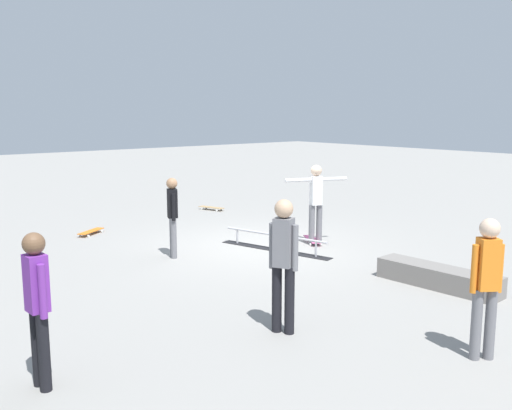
{
  "coord_description": "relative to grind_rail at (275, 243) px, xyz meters",
  "views": [
    {
      "loc": [
        -9.03,
        7.51,
        2.85
      ],
      "look_at": [
        -0.51,
        0.45,
        1.0
      ],
      "focal_mm": 39.71,
      "sensor_mm": 36.0,
      "label": 1
    }
  ],
  "objects": [
    {
      "name": "ground_plane",
      "position": [
        0.51,
        0.05,
        -0.15
      ],
      "size": [
        60.0,
        60.0,
        0.0
      ],
      "primitive_type": "plane",
      "color": "gray"
    },
    {
      "name": "skateboard_main",
      "position": [
        -0.03,
        -1.07,
        -0.08
      ],
      "size": [
        0.79,
        0.57,
        0.09
      ],
      "rotation": [
        0.0,
        0.0,
        5.77
      ],
      "color": "#E05993",
      "rests_on": "ground_plane"
    },
    {
      "name": "grind_rail",
      "position": [
        0.0,
        0.0,
        0.0
      ],
      "size": [
        2.6,
        0.87,
        0.35
      ],
      "rotation": [
        0.0,
        0.0,
        0.25
      ],
      "color": "black",
      "rests_on": "ground_plane"
    },
    {
      "name": "skate_ledge",
      "position": [
        -3.56,
        -0.41,
        0.02
      ],
      "size": [
        2.07,
        0.6,
        0.34
      ],
      "primitive_type": "cube",
      "rotation": [
        0.0,
        0.0,
        0.05
      ],
      "color": "gray",
      "rests_on": "ground_plane"
    },
    {
      "name": "bystander_grey_shirt",
      "position": [
        -3.37,
        2.84,
        0.84
      ],
      "size": [
        0.39,
        0.28,
        1.75
      ],
      "rotation": [
        0.0,
        0.0,
        3.6
      ],
      "color": "black",
      "rests_on": "ground_plane"
    },
    {
      "name": "loose_skateboard_orange",
      "position": [
        3.86,
        2.3,
        -0.08
      ],
      "size": [
        0.6,
        0.78,
        0.09
      ],
      "rotation": [
        0.0,
        0.0,
        5.28
      ],
      "color": "orange",
      "rests_on": "ground_plane"
    },
    {
      "name": "bystander_purple_shirt",
      "position": [
        -2.88,
        5.77,
        0.78
      ],
      "size": [
        0.37,
        0.23,
        1.65
      ],
      "rotation": [
        0.0,
        0.0,
        3.2
      ],
      "color": "black",
      "rests_on": "ground_plane"
    },
    {
      "name": "loose_skateboard_natural",
      "position": [
        4.76,
        -1.76,
        -0.08
      ],
      "size": [
        0.82,
        0.44,
        0.09
      ],
      "rotation": [
        0.0,
        0.0,
        0.32
      ],
      "color": "tan",
      "rests_on": "ground_plane"
    },
    {
      "name": "bystander_orange_shirt",
      "position": [
        -5.43,
        1.6,
        0.79
      ],
      "size": [
        0.28,
        0.35,
        1.66
      ],
      "rotation": [
        0.0,
        0.0,
        4.1
      ],
      "color": "slate",
      "rests_on": "ground_plane"
    },
    {
      "name": "bystander_black_shirt",
      "position": [
        0.84,
        1.91,
        0.74
      ],
      "size": [
        0.35,
        0.25,
        1.57
      ],
      "rotation": [
        0.0,
        0.0,
        2.73
      ],
      "color": "slate",
      "rests_on": "ground_plane"
    },
    {
      "name": "skater_main",
      "position": [
        -0.18,
        -1.01,
        0.85
      ],
      "size": [
        0.63,
        1.3,
        1.72
      ],
      "rotation": [
        0.0,
        0.0,
        4.3
      ],
      "color": "slate",
      "rests_on": "ground_plane"
    }
  ]
}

